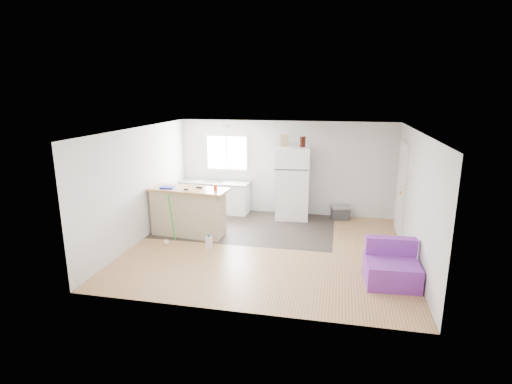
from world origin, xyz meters
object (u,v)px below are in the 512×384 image
Objects in this scene: cleaner_jug at (209,242)px; blue_tray at (168,187)px; red_cup at (215,187)px; bottle_right at (304,142)px; cooler at (340,212)px; purple_seat at (391,268)px; kitchen_cabinets at (215,196)px; refrigerator at (292,183)px; cardboard_box at (285,140)px; peninsula at (189,211)px; mop at (168,234)px; bottle_left at (301,142)px.

cleaner_jug is 1.00× the size of blue_tray.
bottle_right is (1.72, 1.71, 0.82)m from red_cup.
bottle_right is at bearing 174.54° from cooler.
bottle_right is at bearing 116.08° from purple_seat.
red_cup is (-0.05, 0.69, 0.99)m from cleaner_jug.
cooler is at bearing 2.40° from kitchen_cabinets.
refrigerator is at bearing 49.47° from red_cup.
refrigerator is at bearing 47.33° from cleaner_jug.
cardboard_box is (-1.41, -0.20, 1.79)m from cooler.
peninsula is at bearing -144.26° from bottle_right.
kitchen_cabinets is 3.26m from cooler.
purple_seat is at bearing -17.03° from blue_tray.
peninsula is 2.72m from refrigerator.
mop is at bearing -137.58° from bottle_right.
purple_seat is 4.43m from mop.
blue_tray is 3.41m from bottle_right.
bottle_right is (1.66, 2.40, 1.81)m from cleaner_jug.
blue_tray is at bearing 106.50° from mop.
purple_seat is at bearing -22.65° from red_cup.
kitchen_cabinets is 2.47m from mop.
red_cup is at bearing -136.14° from refrigerator.
cleaner_jug is 1.20× the size of bottle_right.
bottle_left reaches higher than cooler.
cleaner_jug is at bearing -124.48° from bottle_left.
purple_seat reaches higher than cooler.
purple_seat is 3.56× the size of bottle_left.
refrigerator is 1.62× the size of mop.
bottle_right is at bearing -3.70° from refrigerator.
mop is (-0.91, 0.05, 0.10)m from cleaner_jug.
cleaner_jug is (0.65, -2.49, -0.29)m from kitchen_cabinets.
cleaner_jug is 2.50× the size of red_cup.
cooler is 1.69× the size of cleaner_jug.
kitchen_cabinets is at bearing 175.98° from bottle_left.
peninsula is 1.07m from cleaner_jug.
cleaner_jug is at bearing -40.21° from peninsula.
purple_seat is 4.20m from cardboard_box.
cardboard_box reaches higher than mop.
red_cup is 1.07m from blue_tray.
bottle_left is (1.66, 1.65, 0.82)m from red_cup.
blue_tray is 1.20× the size of bottle_left.
mop is at bearing -137.65° from bottle_left.
bottle_right reaches higher than red_cup.
bottle_left is at bearing -134.81° from bottle_right.
bottle_right is (-0.94, -0.13, 1.76)m from cooler.
red_cup is 0.40× the size of blue_tray.
blue_tray is (-1.07, -0.06, -0.04)m from red_cup.
bottle_left is (2.25, -0.16, 1.52)m from kitchen_cabinets.
refrigerator is at bearing 119.61° from purple_seat.
red_cup is 2.56m from bottle_right.
refrigerator is 7.25× the size of bottle_left.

